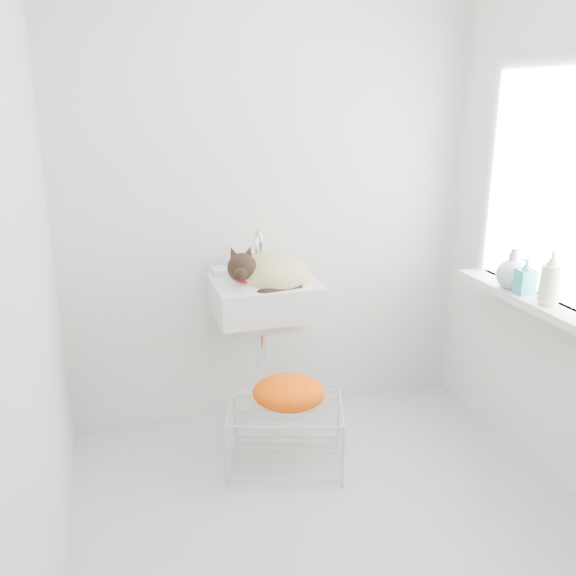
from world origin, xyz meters
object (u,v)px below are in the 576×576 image
object	(u,v)px
cat	(268,274)
bottle_a	(547,305)
bottle_b	(523,294)
wire_rack	(286,437)
sink	(265,281)
bottle_c	(510,288)

from	to	relation	value
cat	bottle_a	bearing A→B (deg)	-28.05
cat	bottle_b	world-z (taller)	cat
bottle_b	wire_rack	bearing A→B (deg)	168.29
bottle_a	bottle_b	xyz separation A→B (m)	(0.00, 0.16, 0.00)
sink	bottle_b	size ratio (longest dim) A/B	2.99
bottle_a	cat	bearing A→B (deg)	147.52
bottle_b	sink	bearing A→B (deg)	153.66
sink	cat	bearing A→B (deg)	-52.11
sink	cat	world-z (taller)	cat
bottle_a	bottle_c	size ratio (longest dim) A/B	1.09
bottle_c	bottle_b	bearing A→B (deg)	-90.00
bottle_a	bottle_b	world-z (taller)	bottle_a
bottle_b	bottle_c	world-z (taller)	bottle_c
bottle_b	bottle_a	bearing A→B (deg)	-90.00
wire_rack	bottle_b	world-z (taller)	bottle_b
bottle_a	bottle_b	distance (m)	0.16
sink	bottle_c	distance (m)	1.19
cat	bottle_b	bearing A→B (deg)	-21.47
bottle_b	bottle_c	bearing A→B (deg)	90.00
bottle_a	bottle_b	size ratio (longest dim) A/B	1.22
wire_rack	bottle_b	distance (m)	1.32
sink	bottle_c	size ratio (longest dim) A/B	2.69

